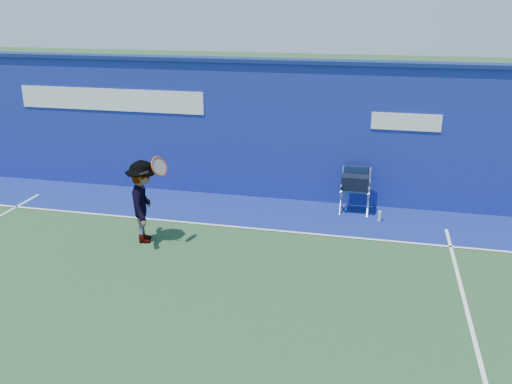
% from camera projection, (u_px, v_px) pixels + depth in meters
% --- Properties ---
extents(ground, '(80.00, 80.00, 0.00)m').
position_uv_depth(ground, '(150.00, 310.00, 7.89)').
color(ground, '#284826').
rests_on(ground, ground).
extents(stadium_wall, '(24.00, 0.50, 3.08)m').
position_uv_depth(stadium_wall, '(239.00, 128.00, 12.15)').
color(stadium_wall, navy).
rests_on(stadium_wall, ground).
extents(out_of_bounds_strip, '(24.00, 1.80, 0.01)m').
position_uv_depth(out_of_bounds_strip, '(227.00, 209.00, 11.66)').
color(out_of_bounds_strip, navy).
rests_on(out_of_bounds_strip, ground).
extents(court_lines, '(24.00, 12.00, 0.01)m').
position_uv_depth(court_lines, '(166.00, 289.00, 8.44)').
color(court_lines, white).
rests_on(court_lines, out_of_bounds_strip).
extents(directors_chair_left, '(0.56, 0.50, 0.94)m').
position_uv_depth(directors_chair_left, '(355.00, 195.00, 11.39)').
color(directors_chair_left, silver).
rests_on(directors_chair_left, ground).
extents(directors_chair_right, '(0.57, 0.51, 0.95)m').
position_uv_depth(directors_chair_right, '(355.00, 198.00, 11.45)').
color(directors_chair_right, silver).
rests_on(directors_chair_right, ground).
extents(water_bottle, '(0.07, 0.07, 0.21)m').
position_uv_depth(water_bottle, '(380.00, 216.00, 11.01)').
color(water_bottle, silver).
rests_on(water_bottle, ground).
extents(tennis_player, '(0.97, 1.13, 1.69)m').
position_uv_depth(tennis_player, '(144.00, 202.00, 9.90)').
color(tennis_player, '#EA4738').
rests_on(tennis_player, ground).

